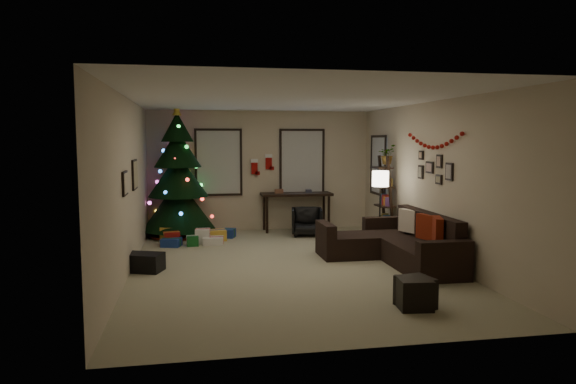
% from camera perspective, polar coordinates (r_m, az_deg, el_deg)
% --- Properties ---
extents(floor, '(7.00, 7.00, 0.00)m').
position_cam_1_polar(floor, '(8.64, 0.07, -8.02)').
color(floor, tan).
rests_on(floor, ground).
extents(ceiling, '(7.00, 7.00, 0.00)m').
position_cam_1_polar(ceiling, '(8.42, 0.07, 10.13)').
color(ceiling, white).
rests_on(ceiling, floor).
extents(wall_back, '(5.00, 0.00, 5.00)m').
position_cam_1_polar(wall_back, '(11.87, -3.00, 2.33)').
color(wall_back, beige).
rests_on(wall_back, floor).
extents(wall_front, '(5.00, 0.00, 5.00)m').
position_cam_1_polar(wall_front, '(5.04, 7.30, -2.35)').
color(wall_front, beige).
rests_on(wall_front, floor).
extents(wall_left, '(0.00, 7.00, 7.00)m').
position_cam_1_polar(wall_left, '(8.34, -17.07, 0.64)').
color(wall_left, beige).
rests_on(wall_left, floor).
extents(wall_right, '(0.00, 7.00, 7.00)m').
position_cam_1_polar(wall_right, '(9.21, 15.55, 1.14)').
color(wall_right, beige).
rests_on(wall_right, floor).
extents(window_back_left, '(1.05, 0.06, 1.50)m').
position_cam_1_polar(window_back_left, '(11.75, -7.59, 3.23)').
color(window_back_left, '#728CB2').
rests_on(window_back_left, wall_back).
extents(window_back_right, '(1.05, 0.06, 1.50)m').
position_cam_1_polar(window_back_right, '(11.99, 1.53, 3.33)').
color(window_back_right, '#728CB2').
rests_on(window_back_right, wall_back).
extents(window_right_wall, '(0.06, 0.90, 1.30)m').
position_cam_1_polar(window_right_wall, '(11.53, 9.90, 2.90)').
color(window_right_wall, '#728CB2').
rests_on(window_right_wall, wall_right).
extents(christmas_tree, '(1.54, 1.54, 2.87)m').
position_cam_1_polar(christmas_tree, '(11.35, -11.89, 1.23)').
color(christmas_tree, black).
rests_on(christmas_tree, floor).
extents(presents, '(1.50, 1.22, 0.30)m').
position_cam_1_polar(presents, '(10.74, -10.43, -4.76)').
color(presents, gold).
rests_on(presents, floor).
extents(sofa, '(1.78, 2.59, 0.84)m').
position_cam_1_polar(sofa, '(9.06, 11.79, -5.72)').
color(sofa, black).
rests_on(sofa, floor).
extents(pillow_red_a, '(0.24, 0.45, 0.43)m').
position_cam_1_polar(pillow_red_a, '(8.46, 16.01, -4.11)').
color(pillow_red_a, maroon).
rests_on(pillow_red_a, sofa).
extents(pillow_red_b, '(0.23, 0.42, 0.41)m').
position_cam_1_polar(pillow_red_b, '(8.79, 14.93, -3.72)').
color(pillow_red_b, maroon).
rests_on(pillow_red_b, sofa).
extents(pillow_cream, '(0.25, 0.41, 0.40)m').
position_cam_1_polar(pillow_cream, '(9.45, 13.02, -3.08)').
color(pillow_cream, beige).
rests_on(pillow_cream, sofa).
extents(ottoman_near, '(0.44, 0.44, 0.37)m').
position_cam_1_polar(ottoman_near, '(6.66, 13.61, -10.71)').
color(ottoman_near, black).
rests_on(ottoman_near, floor).
extents(ottoman_far, '(0.46, 0.46, 0.37)m').
position_cam_1_polar(ottoman_far, '(6.72, 13.74, -10.58)').
color(ottoman_far, black).
rests_on(ottoman_far, floor).
extents(desk, '(1.59, 0.57, 0.86)m').
position_cam_1_polar(desk, '(11.77, 0.91, -0.58)').
color(desk, black).
rests_on(desk, floor).
extents(desk_chair, '(0.68, 0.65, 0.61)m').
position_cam_1_polar(desk_chair, '(11.22, 2.07, -3.24)').
color(desk_chair, black).
rests_on(desk_chair, floor).
extents(bookshelf, '(0.30, 0.51, 1.74)m').
position_cam_1_polar(bookshelf, '(10.71, 10.60, -0.86)').
color(bookshelf, black).
rests_on(bookshelf, floor).
extents(potted_plant, '(0.60, 0.60, 0.51)m').
position_cam_1_polar(potted_plant, '(10.62, 10.75, 4.37)').
color(potted_plant, '#4C4C4C').
rests_on(potted_plant, bookshelf).
extents(floor_lamp, '(0.31, 0.31, 1.47)m').
position_cam_1_polar(floor_lamp, '(9.97, 10.05, 0.89)').
color(floor_lamp, black).
rests_on(floor_lamp, floor).
extents(art_map, '(0.04, 0.60, 0.50)m').
position_cam_1_polar(art_map, '(9.12, -16.39, 1.84)').
color(art_map, black).
rests_on(art_map, wall_left).
extents(art_abstract, '(0.04, 0.45, 0.35)m').
position_cam_1_polar(art_abstract, '(7.83, -17.38, 0.92)').
color(art_abstract, black).
rests_on(art_abstract, wall_left).
extents(gallery, '(0.03, 1.25, 0.54)m').
position_cam_1_polar(gallery, '(9.12, 15.68, 2.49)').
color(gallery, black).
rests_on(gallery, wall_right).
extents(garland, '(0.08, 1.90, 0.30)m').
position_cam_1_polar(garland, '(9.10, 15.56, 5.45)').
color(garland, '#A5140C').
rests_on(garland, wall_right).
extents(stocking_left, '(0.20, 0.05, 0.36)m').
position_cam_1_polar(stocking_left, '(11.79, -3.64, 2.79)').
color(stocking_left, '#990F0C').
rests_on(stocking_left, wall_back).
extents(stocking_right, '(0.20, 0.05, 0.36)m').
position_cam_1_polar(stocking_right, '(11.86, -2.08, 3.33)').
color(stocking_right, '#990F0C').
rests_on(stocking_right, wall_back).
extents(storage_bin, '(0.66, 0.55, 0.28)m').
position_cam_1_polar(storage_bin, '(8.54, -15.46, -7.41)').
color(storage_bin, black).
rests_on(storage_bin, floor).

